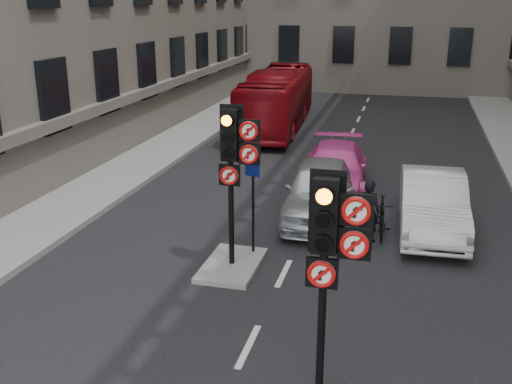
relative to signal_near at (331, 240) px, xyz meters
The scene contains 11 objects.
pavement_left 14.24m from the signal_near, 128.28° to the left, with size 3.00×50.00×0.16m, color gray.
centre_island 5.44m from the signal_near, 123.83° to the left, with size 1.20×2.00×0.12m, color gray.
signal_near is the anchor object (origin of this frame).
signal_far 4.77m from the signal_near, 123.02° to the left, with size 0.91×0.40×3.58m.
car_silver 8.04m from the signal_near, 99.35° to the left, with size 1.87×4.64×1.58m, color #B8BCC1.
car_white 7.90m from the signal_near, 77.23° to the left, with size 1.60×4.58×1.51m, color silver.
car_pink 10.57m from the signal_near, 96.60° to the left, with size 1.94×4.78×1.39m, color #E944A3.
bus_red 19.53m from the signal_near, 104.78° to the left, with size 2.25×9.60×2.67m, color maroon.
motorcycle 7.09m from the signal_near, 86.08° to the left, with size 0.47×1.68×1.01m, color black.
motorcyclist 6.61m from the signal_near, 88.69° to the left, with size 0.58×0.38×1.60m, color black.
info_sign 5.41m from the signal_near, 116.73° to the left, with size 0.36×0.16×2.16m.
Camera 1 is at (2.41, -6.80, 5.86)m, focal length 42.00 mm.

